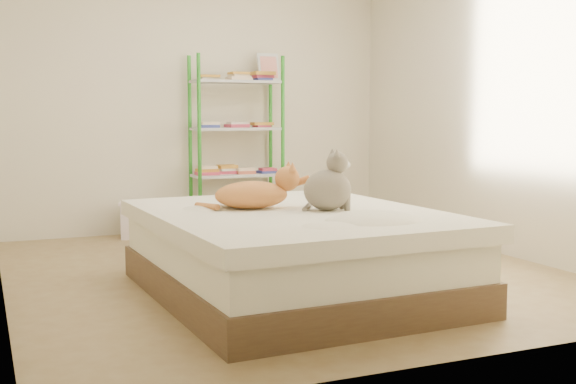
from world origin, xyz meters
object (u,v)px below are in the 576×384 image
orange_cat (251,191)px  white_bin (137,219)px  shelf_unit (237,147)px  cardboard_box (238,226)px  grey_cat (328,181)px  bed (292,253)px

orange_cat → white_bin: bearing=104.9°
shelf_unit → cardboard_box: bearing=-109.3°
cardboard_box → grey_cat: bearing=-88.5°
bed → shelf_unit: bearing=76.2°
bed → white_bin: (-0.47, 2.51, -0.10)m
bed → cardboard_box: (0.19, 1.59, -0.07)m
bed → grey_cat: bearing=-20.3°
grey_cat → shelf_unit: 2.63m
bed → cardboard_box: bed is taller
orange_cat → shelf_unit: bearing=81.0°
grey_cat → cardboard_box: (-0.02, 1.66, -0.52)m
orange_cat → bed: bearing=-35.0°
grey_cat → white_bin: 2.72m
orange_cat → grey_cat: grey_cat is taller
cardboard_box → bed: bearing=-96.1°
bed → white_bin: size_ratio=5.97×
orange_cat → white_bin: 2.39m
bed → white_bin: bed is taller
grey_cat → cardboard_box: 1.74m
orange_cat → cardboard_box: bearing=82.6°
grey_cat → white_bin: (-0.69, 2.58, -0.55)m
orange_cat → shelf_unit: size_ratio=0.32×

